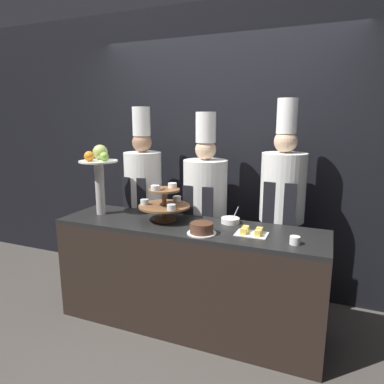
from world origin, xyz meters
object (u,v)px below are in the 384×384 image
Objects in this scene: chef_center_left at (205,204)px; serving_bowl_far at (230,220)px; cake_square_tray at (252,232)px; cake_round at (202,229)px; chef_center_right at (282,205)px; chef_left at (143,195)px; fruit_pedestal at (99,168)px; tiered_stand at (164,203)px; cup_white at (295,240)px.

serving_bowl_far is at bearing -42.39° from chef_center_left.
cake_round is at bearing -160.47° from cake_square_tray.
cake_square_tray is at bearing 19.53° from cake_round.
chef_center_right is (0.70, 0.00, 0.06)m from chef_center_left.
serving_bowl_far is at bearing 136.12° from cake_square_tray.
chef_left is at bearing 143.47° from cake_round.
cake_square_tray is 1.53× the size of serving_bowl_far.
fruit_pedestal is 1.11m from cake_round.
chef_center_right is at bearing 52.48° from cake_round.
cake_square_tray is 0.12× the size of chef_center_right.
chef_center_left is at bearing 64.62° from tiered_stand.
serving_bowl_far is 0.08× the size of chef_center_right.
chef_left is (-0.99, 0.30, 0.07)m from serving_bowl_far.
tiered_stand is 0.47m from cake_round.
chef_left is at bearing 69.70° from fruit_pedestal.
chef_left is (-0.86, 0.64, 0.05)m from cake_round.
cake_round is 1.44× the size of serving_bowl_far.
cup_white is at bearing -4.96° from fruit_pedestal.
tiered_stand reaches higher than cake_round.
tiered_stand is at bearing 2.43° from fruit_pedestal.
cake_square_tray is 0.13× the size of chef_center_left.
chef_center_left is 0.95× the size of chef_center_right.
chef_center_left reaches higher than cake_square_tray.
chef_left is at bearing -180.00° from chef_center_right.
cup_white is at bearing -21.66° from chef_left.
cake_square_tray is (0.35, 0.12, -0.02)m from cake_round.
fruit_pedestal is 0.33× the size of chef_left.
chef_center_right is at bearing 16.77° from fruit_pedestal.
cake_round is 1.07m from chef_left.
cake_round is 0.12× the size of chef_left.
chef_center_right reaches higher than cup_white.
fruit_pedestal is at bearing -172.23° from serving_bowl_far.
chef_center_right is at bearing 0.00° from chef_center_left.
chef_center_right reaches higher than cake_square_tray.
chef_center_right reaches higher than serving_bowl_far.
chef_left reaches higher than serving_bowl_far.
cup_white is at bearing 2.84° from cake_round.
tiered_stand is 0.23× the size of chef_center_right.
chef_center_left reaches higher than serving_bowl_far.
fruit_pedestal is 4.03× the size of serving_bowl_far.
serving_bowl_far is at bearing -16.97° from chef_left.
tiered_stand is 0.63m from chef_left.
fruit_pedestal is (-0.62, -0.03, 0.26)m from tiered_stand.
chef_left is at bearing 156.91° from cake_square_tray.
chef_left is at bearing 163.03° from serving_bowl_far.
chef_center_right is at bearing 25.62° from tiered_stand.
cup_white is at bearing -74.06° from chef_center_right.
cup_white is (1.70, -0.15, -0.38)m from fruit_pedestal.
fruit_pedestal is 0.58m from chef_left.
chef_center_right reaches higher than fruit_pedestal.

